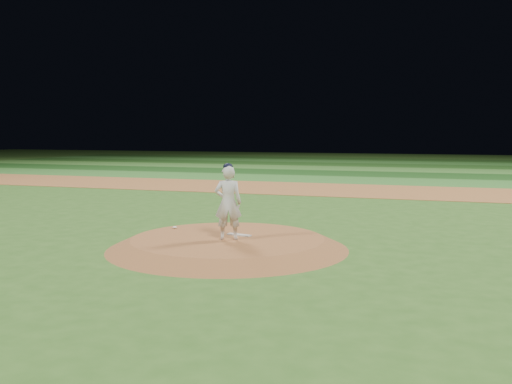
# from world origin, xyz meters

# --- Properties ---
(ground) EXTENTS (120.00, 120.00, 0.00)m
(ground) POSITION_xyz_m (0.00, 0.00, 0.00)
(ground) COLOR #2F5B1D
(ground) RESTS_ON ground
(infield_dirt_band) EXTENTS (70.00, 6.00, 0.02)m
(infield_dirt_band) POSITION_xyz_m (0.00, 14.00, 0.01)
(infield_dirt_band) COLOR #955B2E
(infield_dirt_band) RESTS_ON ground
(outfield_stripe_0) EXTENTS (70.00, 5.00, 0.02)m
(outfield_stripe_0) POSITION_xyz_m (0.00, 19.50, 0.01)
(outfield_stripe_0) COLOR #306D27
(outfield_stripe_0) RESTS_ON ground
(outfield_stripe_1) EXTENTS (70.00, 5.00, 0.02)m
(outfield_stripe_1) POSITION_xyz_m (0.00, 24.50, 0.01)
(outfield_stripe_1) COLOR #184315
(outfield_stripe_1) RESTS_ON ground
(outfield_stripe_2) EXTENTS (70.00, 5.00, 0.02)m
(outfield_stripe_2) POSITION_xyz_m (0.00, 29.50, 0.01)
(outfield_stripe_2) COLOR #3B782B
(outfield_stripe_2) RESTS_ON ground
(outfield_stripe_3) EXTENTS (70.00, 5.00, 0.02)m
(outfield_stripe_3) POSITION_xyz_m (0.00, 34.50, 0.01)
(outfield_stripe_3) COLOR #1E4B18
(outfield_stripe_3) RESTS_ON ground
(outfield_stripe_4) EXTENTS (70.00, 5.00, 0.02)m
(outfield_stripe_4) POSITION_xyz_m (0.00, 39.50, 0.01)
(outfield_stripe_4) COLOR #2F6D27
(outfield_stripe_4) RESTS_ON ground
(outfield_stripe_5) EXTENTS (70.00, 5.00, 0.02)m
(outfield_stripe_5) POSITION_xyz_m (0.00, 44.50, 0.01)
(outfield_stripe_5) COLOR #204A18
(outfield_stripe_5) RESTS_ON ground
(pitchers_mound) EXTENTS (5.50, 5.50, 0.25)m
(pitchers_mound) POSITION_xyz_m (0.00, 0.00, 0.12)
(pitchers_mound) COLOR brown
(pitchers_mound) RESTS_ON ground
(pitching_rubber) EXTENTS (0.62, 0.27, 0.03)m
(pitching_rubber) POSITION_xyz_m (0.16, 0.33, 0.27)
(pitching_rubber) COLOR beige
(pitching_rubber) RESTS_ON pitchers_mound
(rosin_bag) EXTENTS (0.11, 0.11, 0.06)m
(rosin_bag) POSITION_xyz_m (-1.71, 0.70, 0.28)
(rosin_bag) COLOR white
(rosin_bag) RESTS_ON pitchers_mound
(pitcher_on_mound) EXTENTS (0.70, 0.58, 1.72)m
(pitcher_on_mound) POSITION_xyz_m (0.10, -0.22, 1.10)
(pitcher_on_mound) COLOR silver
(pitcher_on_mound) RESTS_ON pitchers_mound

